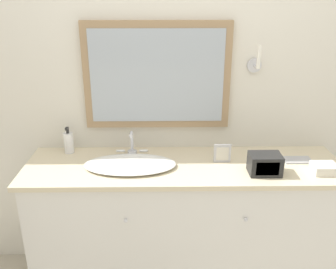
{
  "coord_description": "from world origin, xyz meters",
  "views": [
    {
      "loc": [
        -0.13,
        -1.77,
        1.91
      ],
      "look_at": [
        -0.1,
        0.31,
        1.1
      ],
      "focal_mm": 40.0,
      "sensor_mm": 36.0,
      "label": 1
    }
  ],
  "objects_px": {
    "picture_frame": "(222,153)",
    "appliance_box": "(265,164)",
    "soap_bottle": "(69,142)",
    "sink_basin": "(130,164)"
  },
  "relations": [
    {
      "from": "picture_frame",
      "to": "appliance_box",
      "type": "bearing_deg",
      "value": -34.39
    },
    {
      "from": "appliance_box",
      "to": "picture_frame",
      "type": "height_order",
      "value": "same"
    },
    {
      "from": "appliance_box",
      "to": "picture_frame",
      "type": "xyz_separation_m",
      "value": [
        -0.23,
        0.15,
        -0.0
      ]
    },
    {
      "from": "appliance_box",
      "to": "picture_frame",
      "type": "relative_size",
      "value": 1.54
    },
    {
      "from": "soap_bottle",
      "to": "picture_frame",
      "type": "distance_m",
      "value": 1.0
    },
    {
      "from": "soap_bottle",
      "to": "appliance_box",
      "type": "relative_size",
      "value": 0.97
    },
    {
      "from": "soap_bottle",
      "to": "appliance_box",
      "type": "height_order",
      "value": "soap_bottle"
    },
    {
      "from": "appliance_box",
      "to": "soap_bottle",
      "type": "bearing_deg",
      "value": 165.38
    },
    {
      "from": "picture_frame",
      "to": "soap_bottle",
      "type": "bearing_deg",
      "value": 170.68
    },
    {
      "from": "sink_basin",
      "to": "appliance_box",
      "type": "bearing_deg",
      "value": -7.24
    }
  ]
}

